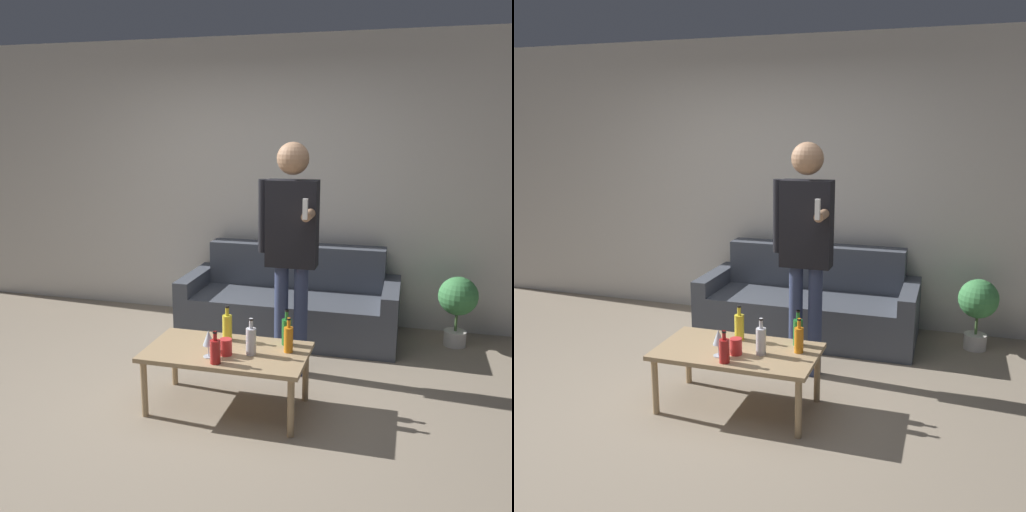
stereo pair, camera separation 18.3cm
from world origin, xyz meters
The scene contains 13 objects.
ground_plane centered at (0.00, 0.00, 0.00)m, with size 16.00×16.00×0.00m, color gray.
wall_back centered at (0.00, 2.23, 1.35)m, with size 8.00×0.06×2.70m.
couch centered at (0.38, 1.78, 0.28)m, with size 1.94×0.83×0.79m.
coffee_table centered at (0.27, 0.23, 0.38)m, with size 1.08×0.60×0.42m.
bottle_orange centered at (0.63, 0.43, 0.52)m, with size 0.07×0.07×0.25m.
bottle_green centered at (0.21, 0.41, 0.52)m, with size 0.07×0.07×0.25m.
bottle_dark centered at (0.44, 0.20, 0.52)m, with size 0.07×0.07×0.25m.
bottle_yellow centered at (0.27, 0.01, 0.50)m, with size 0.07×0.07×0.21m.
bottle_red centered at (0.67, 0.31, 0.51)m, with size 0.06×0.06×0.24m.
wine_glass_near centered at (0.19, 0.09, 0.55)m, with size 0.07×0.07×0.18m.
cup_on_table centered at (0.29, 0.15, 0.48)m, with size 0.08×0.08×0.11m.
person_standing_front centered at (0.56, 0.90, 1.08)m, with size 0.45×0.44×1.77m.
potted_plant centered at (1.83, 1.84, 0.41)m, with size 0.33×0.33×0.62m.
Camera 1 is at (1.40, -3.15, 1.88)m, focal length 40.00 mm.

